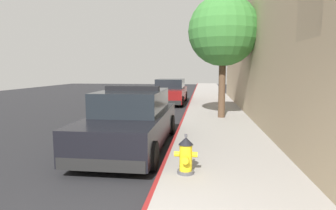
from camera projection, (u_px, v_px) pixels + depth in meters
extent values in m
cube|color=#232326|center=(87.00, 117.00, 13.09)|extent=(30.85, 60.00, 0.20)
cube|color=gray|center=(216.00, 116.00, 12.33)|extent=(2.68, 60.00, 0.16)
cube|color=maroon|center=(185.00, 116.00, 12.50)|extent=(0.08, 60.00, 0.16)
cube|color=black|center=(310.00, 9.00, 5.15)|extent=(0.06, 1.30, 1.10)
cube|color=black|center=(252.00, 43.00, 11.39)|extent=(0.06, 1.30, 1.10)
cube|color=black|center=(235.00, 52.00, 17.63)|extent=(0.06, 1.30, 1.10)
cube|color=black|center=(132.00, 127.00, 7.56)|extent=(1.84, 4.80, 0.76)
cube|color=black|center=(133.00, 101.00, 7.63)|extent=(1.64, 2.50, 0.60)
cube|color=black|center=(101.00, 164.00, 5.29)|extent=(1.76, 0.16, 0.24)
cube|color=black|center=(149.00, 121.00, 9.90)|extent=(1.76, 0.16, 0.24)
cylinder|color=black|center=(120.00, 123.00, 9.38)|extent=(0.22, 0.64, 0.64)
cylinder|color=black|center=(170.00, 125.00, 9.16)|extent=(0.22, 0.64, 0.64)
cylinder|color=black|center=(74.00, 153.00, 6.03)|extent=(0.22, 0.64, 0.64)
cylinder|color=black|center=(152.00, 156.00, 5.82)|extent=(0.22, 0.64, 0.64)
cube|color=black|center=(132.00, 88.00, 7.53)|extent=(1.48, 0.20, 0.12)
cube|color=red|center=(120.00, 88.00, 7.58)|extent=(0.44, 0.18, 0.11)
cube|color=#1E33E0|center=(145.00, 88.00, 7.49)|extent=(0.44, 0.18, 0.11)
cube|color=maroon|center=(170.00, 94.00, 17.73)|extent=(1.84, 4.80, 0.76)
cube|color=black|center=(171.00, 84.00, 17.79)|extent=(1.64, 2.50, 0.60)
cube|color=black|center=(165.00, 103.00, 15.46)|extent=(1.76, 0.16, 0.24)
cube|color=black|center=(174.00, 95.00, 20.07)|extent=(1.76, 0.16, 0.24)
cylinder|color=black|center=(161.00, 96.00, 19.54)|extent=(0.22, 0.64, 0.64)
cylinder|color=black|center=(185.00, 96.00, 19.33)|extent=(0.22, 0.64, 0.64)
cylinder|color=black|center=(152.00, 101.00, 16.19)|extent=(0.22, 0.64, 0.64)
cylinder|color=black|center=(182.00, 101.00, 15.98)|extent=(0.22, 0.64, 0.64)
cylinder|color=#4C4C51|center=(186.00, 172.00, 5.26)|extent=(0.32, 0.32, 0.06)
cylinder|color=yellow|center=(186.00, 157.00, 5.23)|extent=(0.24, 0.24, 0.50)
cone|color=black|center=(186.00, 141.00, 5.19)|extent=(0.28, 0.28, 0.14)
cylinder|color=#4C4C51|center=(186.00, 136.00, 5.18)|extent=(0.05, 0.05, 0.06)
cylinder|color=yellow|center=(177.00, 154.00, 5.24)|extent=(0.10, 0.10, 0.10)
cylinder|color=yellow|center=(195.00, 155.00, 5.20)|extent=(0.10, 0.10, 0.10)
cylinder|color=yellow|center=(185.00, 160.00, 5.05)|extent=(0.13, 0.12, 0.13)
cylinder|color=brown|center=(222.00, 87.00, 11.40)|extent=(0.28, 0.28, 2.53)
sphere|color=#387A33|center=(223.00, 31.00, 11.12)|extent=(2.82, 2.82, 2.82)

